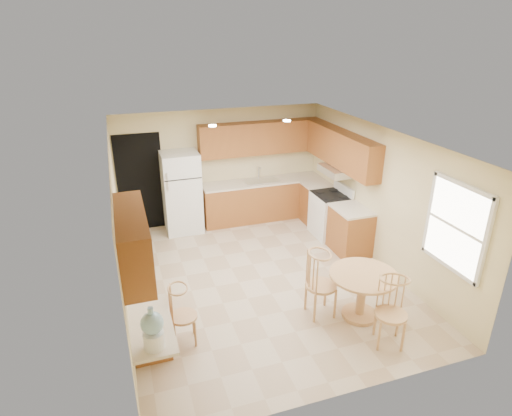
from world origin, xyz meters
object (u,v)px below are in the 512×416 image
object	(u,v)px
refrigerator	(182,192)
water_crock	(153,330)
dining_table	(362,289)
chair_table_a	(325,281)
chair_table_b	(396,310)
stove	(330,214)
chair_desk	(184,313)

from	to	relation	value
refrigerator	water_crock	size ratio (longest dim) A/B	3.28
dining_table	chair_table_a	xyz separation A→B (m)	(-0.55, 0.15, 0.16)
chair_table_b	chair_table_a	bearing A→B (deg)	-32.79
chair_table_b	water_crock	size ratio (longest dim) A/B	1.90
stove	water_crock	world-z (taller)	water_crock
refrigerator	chair_table_b	bearing A→B (deg)	-65.88
stove	dining_table	world-z (taller)	stove
chair_table_a	water_crock	world-z (taller)	water_crock
refrigerator	chair_table_b	distance (m)	5.07
water_crock	chair_desk	bearing A→B (deg)	61.72
refrigerator	chair_table_a	size ratio (longest dim) A/B	1.64
refrigerator	dining_table	size ratio (longest dim) A/B	1.72
refrigerator	stove	distance (m)	3.15
dining_table	chair_table_a	bearing A→B (deg)	164.80
refrigerator	water_crock	world-z (taller)	refrigerator
refrigerator	chair_table_b	size ratio (longest dim) A/B	1.73
stove	chair_table_a	world-z (taller)	stove
dining_table	chair_table_b	size ratio (longest dim) A/B	1.00
dining_table	chair_desk	distance (m)	2.63
stove	chair_desk	xyz separation A→B (m)	(-3.47, -2.46, 0.06)
chair_desk	water_crock	bearing A→B (deg)	-23.49
dining_table	stove	bearing A→B (deg)	72.16
refrigerator	chair_table_a	distance (m)	4.01
stove	chair_desk	size ratio (longest dim) A/B	1.24
chair_desk	water_crock	world-z (taller)	water_crock
refrigerator	chair_desk	size ratio (longest dim) A/B	1.97
dining_table	chair_table_a	distance (m)	0.59
stove	chair_table_b	xyz separation A→B (m)	(-0.81, -3.40, 0.14)
chair_table_a	water_crock	distance (m)	2.67
water_crock	refrigerator	bearing A→B (deg)	76.92
refrigerator	stove	world-z (taller)	refrigerator
refrigerator	water_crock	bearing A→B (deg)	-103.08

